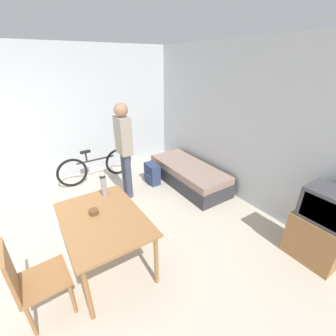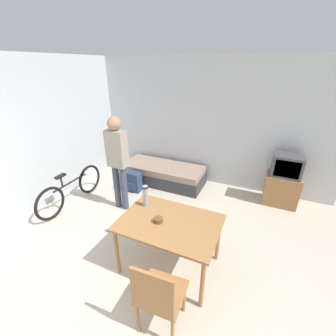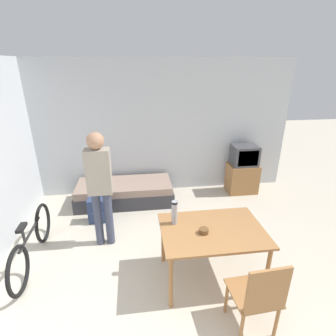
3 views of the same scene
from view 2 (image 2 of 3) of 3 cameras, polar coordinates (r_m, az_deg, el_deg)
name	(u,v)px [view 2 (image 2 of 3)]	position (r m, az deg, el deg)	size (l,w,h in m)	color
ground_plane	(97,310)	(3.11, -17.63, -31.16)	(20.00, 20.00, 0.00)	beige
wall_back	(199,123)	(5.05, 7.80, 11.25)	(5.67, 0.06, 2.70)	silver
wall_left	(52,131)	(4.90, -27.31, 8.31)	(0.06, 4.54, 2.70)	silver
daybed	(163,174)	(5.21, -1.25, -1.48)	(1.87, 0.79, 0.42)	#333338
tv	(283,181)	(4.83, 27.18, -3.05)	(0.61, 0.44, 1.03)	#9E6B3D
dining_table	(169,227)	(2.93, 0.38, -14.72)	(1.24, 0.88, 0.74)	#9E6B3D
wooden_chair	(157,296)	(2.45, -2.70, -29.68)	(0.48, 0.48, 0.94)	#9E6B3D
bicycle	(72,190)	(4.74, -23.29, -5.08)	(0.08, 1.62, 0.71)	black
person_standing	(117,157)	(4.03, -12.71, 2.63)	(0.34, 0.24, 1.76)	#3D4256
thermos_flask	(145,195)	(3.08, -5.74, -6.91)	(0.08, 0.08, 0.31)	#99999E
mate_bowl	(158,220)	(2.86, -2.50, -13.05)	(0.11, 0.11, 0.06)	brown
backpack	(133,182)	(4.92, -9.00, -3.42)	(0.37, 0.23, 0.43)	navy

